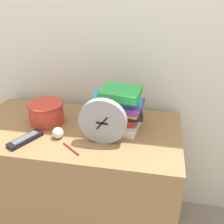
% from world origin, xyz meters
% --- Properties ---
extents(wall_back, '(6.00, 0.04, 2.40)m').
position_xyz_m(wall_back, '(0.00, 0.62, 1.20)').
color(wall_back, silver).
rests_on(wall_back, ground_plane).
extents(desk, '(1.07, 0.55, 0.74)m').
position_xyz_m(desk, '(0.00, 0.28, 0.37)').
color(desk, olive).
rests_on(desk, ground_plane).
extents(desk_clock, '(0.22, 0.04, 0.22)m').
position_xyz_m(desk_clock, '(0.16, 0.18, 0.85)').
color(desk_clock, '#99999E').
rests_on(desk_clock, desk).
extents(book_stack, '(0.26, 0.22, 0.22)m').
position_xyz_m(book_stack, '(0.22, 0.34, 0.85)').
color(book_stack, white).
rests_on(book_stack, desk).
extents(basket, '(0.19, 0.19, 0.12)m').
position_xyz_m(basket, '(-0.17, 0.31, 0.80)').
color(basket, '#C63D2D').
rests_on(basket, desk).
extents(tv_remote, '(0.13, 0.18, 0.02)m').
position_xyz_m(tv_remote, '(-0.20, 0.12, 0.75)').
color(tv_remote, black).
rests_on(tv_remote, desk).
extents(crumpled_paper_ball, '(0.05, 0.05, 0.05)m').
position_xyz_m(crumpled_paper_ball, '(-0.06, 0.18, 0.77)').
color(crumpled_paper_ball, white).
rests_on(crumpled_paper_ball, desk).
extents(pen, '(0.10, 0.08, 0.01)m').
position_xyz_m(pen, '(0.03, 0.10, 0.75)').
color(pen, '#B21E1E').
rests_on(pen, desk).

